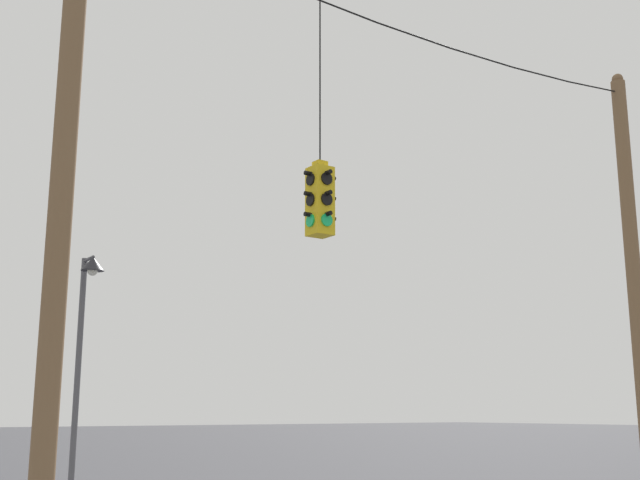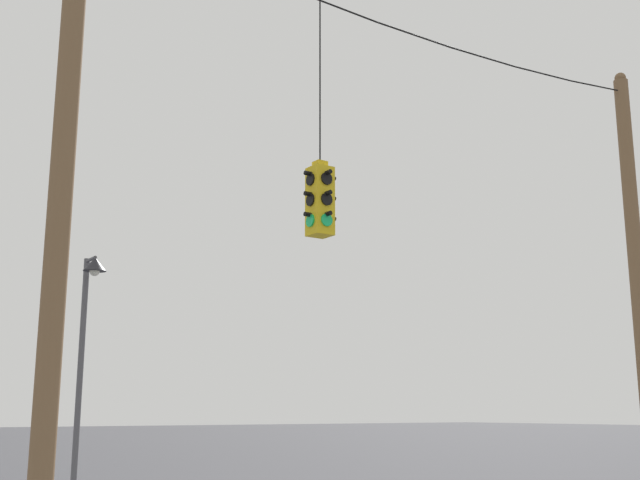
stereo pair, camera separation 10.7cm
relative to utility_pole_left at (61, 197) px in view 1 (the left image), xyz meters
name	(u,v)px [view 1 (the left image)]	position (x,y,z in m)	size (l,w,h in m)	color
utility_pole_left	(61,197)	(0.00, 0.00, 0.00)	(0.31, 0.31, 9.48)	brown
utility_pole_right	(634,283)	(12.19, 0.00, 0.00)	(0.31, 0.31, 9.48)	brown
span_wire	(414,29)	(6.10, 0.00, 4.08)	(12.20, 0.03, 0.39)	black
traffic_light_near_right_pole	(320,199)	(4.03, 0.00, 0.59)	(0.58, 0.58, 4.00)	yellow
street_lamp	(85,326)	(2.37, 5.83, -1.01)	(0.46, 0.80, 5.13)	#515156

